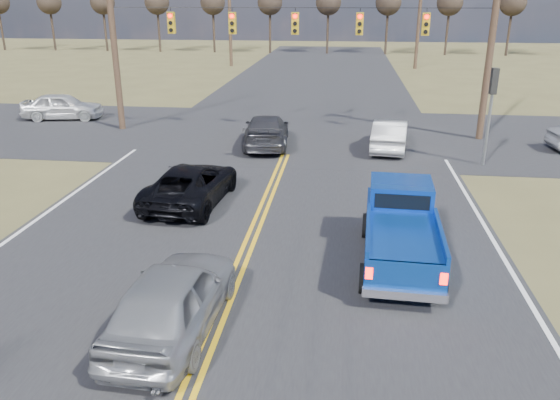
# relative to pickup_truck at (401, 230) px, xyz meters

# --- Properties ---
(ground) EXTENTS (160.00, 160.00, 0.00)m
(ground) POSITION_rel_pickup_truck_xyz_m (-4.04, -4.26, -0.89)
(ground) COLOR brown
(ground) RESTS_ON ground
(road_main) EXTENTS (14.00, 120.00, 0.02)m
(road_main) POSITION_rel_pickup_truck_xyz_m (-4.04, 5.74, -0.89)
(road_main) COLOR #28282B
(road_main) RESTS_ON ground
(road_cross) EXTENTS (120.00, 12.00, 0.02)m
(road_cross) POSITION_rel_pickup_truck_xyz_m (-4.04, 13.74, -0.89)
(road_cross) COLOR #28282B
(road_cross) RESTS_ON ground
(signal_gantry) EXTENTS (19.60, 4.83, 10.00)m
(signal_gantry) POSITION_rel_pickup_truck_xyz_m (-3.54, 13.53, 4.18)
(signal_gantry) COLOR #473323
(signal_gantry) RESTS_ON ground
(utility_poles) EXTENTS (19.60, 58.32, 10.00)m
(utility_poles) POSITION_rel_pickup_truck_xyz_m (-4.04, 12.74, 4.34)
(utility_poles) COLOR #473323
(utility_poles) RESTS_ON ground
(treeline) EXTENTS (87.00, 117.80, 7.40)m
(treeline) POSITION_rel_pickup_truck_xyz_m (-4.04, 22.70, 4.82)
(treeline) COLOR #33261C
(treeline) RESTS_ON ground
(pickup_truck) EXTENTS (2.12, 4.95, 1.83)m
(pickup_truck) POSITION_rel_pickup_truck_xyz_m (0.00, 0.00, 0.00)
(pickup_truck) COLOR black
(pickup_truck) RESTS_ON ground
(silver_suv) EXTENTS (1.98, 4.49, 1.50)m
(silver_suv) POSITION_rel_pickup_truck_xyz_m (-4.84, -3.74, -0.14)
(silver_suv) COLOR gray
(silver_suv) RESTS_ON ground
(black_suv) EXTENTS (2.53, 4.87, 1.31)m
(black_suv) POSITION_rel_pickup_truck_xyz_m (-6.50, 3.57, -0.23)
(black_suv) COLOR black
(black_suv) RESTS_ON ground
(white_car_queue) EXTENTS (1.93, 4.29, 1.37)m
(white_car_queue) POSITION_rel_pickup_truck_xyz_m (0.49, 11.24, -0.20)
(white_car_queue) COLOR #BBBBBB
(white_car_queue) RESTS_ON ground
(dgrey_car_queue) EXTENTS (2.40, 5.04, 1.42)m
(dgrey_car_queue) POSITION_rel_pickup_truck_xyz_m (-5.10, 11.24, -0.18)
(dgrey_car_queue) COLOR #343439
(dgrey_car_queue) RESTS_ON ground
(cross_car_west) EXTENTS (2.44, 4.56, 1.47)m
(cross_car_west) POSITION_rel_pickup_truck_xyz_m (-17.26, 15.67, -0.15)
(cross_car_west) COLOR silver
(cross_car_west) RESTS_ON ground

